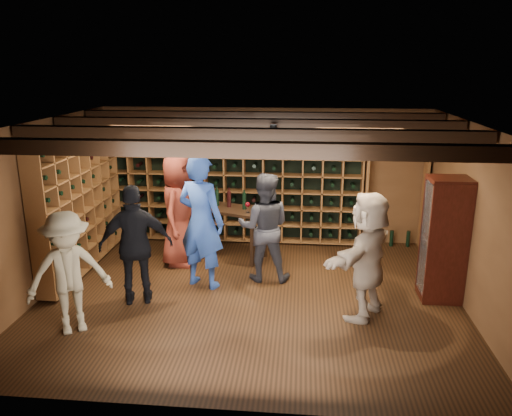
# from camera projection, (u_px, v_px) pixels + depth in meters

# --- Properties ---
(ground) EXTENTS (6.00, 6.00, 0.00)m
(ground) POSITION_uv_depth(u_px,v_px,m) (250.00, 296.00, 7.27)
(ground) COLOR #331C0E
(ground) RESTS_ON ground
(room_shell) EXTENTS (6.00, 6.00, 6.00)m
(room_shell) POSITION_uv_depth(u_px,v_px,m) (249.00, 129.00, 6.65)
(room_shell) COLOR brown
(room_shell) RESTS_ON ground
(wine_rack_back) EXTENTS (4.65, 0.30, 2.20)m
(wine_rack_back) POSITION_uv_depth(u_px,v_px,m) (235.00, 182.00, 9.23)
(wine_rack_back) COLOR brown
(wine_rack_back) RESTS_ON ground
(wine_rack_left) EXTENTS (0.30, 2.65, 2.20)m
(wine_rack_left) POSITION_uv_depth(u_px,v_px,m) (80.00, 200.00, 8.00)
(wine_rack_left) COLOR brown
(wine_rack_left) RESTS_ON ground
(crate_shelf) EXTENTS (1.20, 0.32, 2.07)m
(crate_shelf) POSITION_uv_depth(u_px,v_px,m) (398.00, 163.00, 8.84)
(crate_shelf) COLOR brown
(crate_shelf) RESTS_ON ground
(display_cabinet) EXTENTS (0.55, 0.50, 1.75)m
(display_cabinet) POSITION_uv_depth(u_px,v_px,m) (443.00, 242.00, 6.98)
(display_cabinet) COLOR #39110B
(display_cabinet) RESTS_ON ground
(man_blue_shirt) EXTENTS (0.86, 0.72, 2.02)m
(man_blue_shirt) POSITION_uv_depth(u_px,v_px,m) (201.00, 222.00, 7.37)
(man_blue_shirt) COLOR navy
(man_blue_shirt) RESTS_ON ground
(man_grey_suit) EXTENTS (0.83, 0.65, 1.70)m
(man_grey_suit) POSITION_uv_depth(u_px,v_px,m) (264.00, 227.00, 7.64)
(man_grey_suit) COLOR black
(man_grey_suit) RESTS_ON ground
(guest_red_floral) EXTENTS (0.70, 0.98, 1.86)m
(guest_red_floral) POSITION_uv_depth(u_px,v_px,m) (178.00, 210.00, 8.23)
(guest_red_floral) COLOR maroon
(guest_red_floral) RESTS_ON ground
(guest_woman_black) EXTENTS (1.07, 0.67, 1.71)m
(guest_woman_black) POSITION_uv_depth(u_px,v_px,m) (136.00, 245.00, 6.87)
(guest_woman_black) COLOR black
(guest_woman_black) RESTS_ON ground
(guest_khaki) EXTENTS (1.17, 1.04, 1.57)m
(guest_khaki) POSITION_uv_depth(u_px,v_px,m) (68.00, 273.00, 6.12)
(guest_khaki) COLOR gray
(guest_khaki) RESTS_ON ground
(guest_beige) EXTENTS (1.24, 1.63, 1.71)m
(guest_beige) POSITION_uv_depth(u_px,v_px,m) (367.00, 255.00, 6.49)
(guest_beige) COLOR tan
(guest_beige) RESTS_ON ground
(tasting_table) EXTENTS (1.30, 0.96, 1.16)m
(tasting_table) POSITION_uv_depth(u_px,v_px,m) (230.00, 214.00, 8.57)
(tasting_table) COLOR black
(tasting_table) RESTS_ON ground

